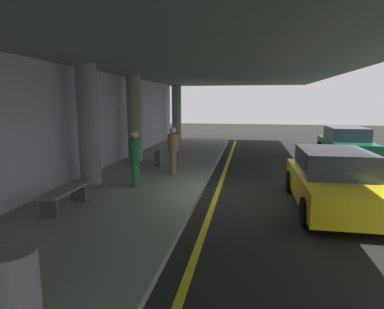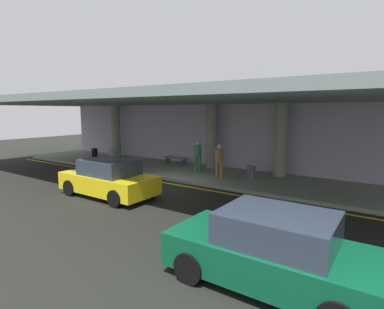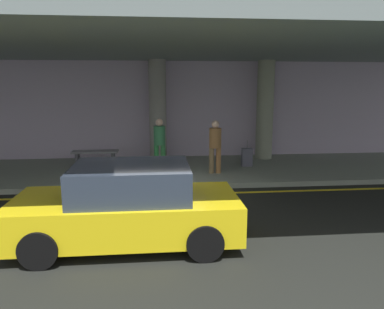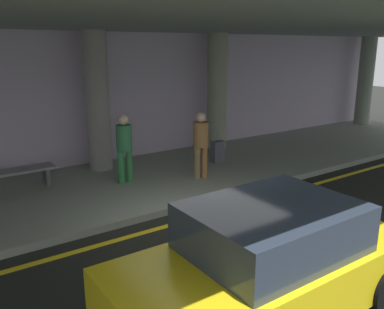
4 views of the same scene
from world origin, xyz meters
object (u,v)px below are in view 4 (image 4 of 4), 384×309
object	(u,v)px
traveler_with_luggage	(201,141)
car_yellow_taxi	(266,264)
support_column_right_mid	(365,81)
person_waiting_for_ride	(124,144)
support_column_left_mid	(97,102)
bench_metal	(19,175)
suitcase_upright_primary	(218,152)
support_column_center	(217,93)

from	to	relation	value
traveler_with_luggage	car_yellow_taxi	bearing A→B (deg)	-98.12
support_column_right_mid	person_waiting_for_ride	distance (m)	12.09
support_column_left_mid	car_yellow_taxi	xyz separation A→B (m)	(-0.62, -6.95, -1.26)
support_column_left_mid	bench_metal	xyz separation A→B (m)	(-2.22, -0.48, -1.47)
support_column_left_mid	support_column_right_mid	world-z (taller)	same
traveler_with_luggage	suitcase_upright_primary	world-z (taller)	traveler_with_luggage
suitcase_upright_primary	support_column_center	bearing A→B (deg)	60.19
person_waiting_for_ride	car_yellow_taxi	bearing A→B (deg)	98.53
support_column_center	suitcase_upright_primary	distance (m)	2.22
car_yellow_taxi	bench_metal	bearing A→B (deg)	105.15
support_column_left_mid	support_column_right_mid	xyz separation A→B (m)	(12.00, 0.00, 0.00)
support_column_right_mid	car_yellow_taxi	xyz separation A→B (m)	(-12.62, -6.95, -1.26)
car_yellow_taxi	person_waiting_for_ride	size ratio (longest dim) A/B	2.44
support_column_left_mid	support_column_center	size ratio (longest dim) A/B	1.00
support_column_center	traveler_with_luggage	bearing A→B (deg)	-135.25
support_column_right_mid	support_column_left_mid	bearing A→B (deg)	180.00
person_waiting_for_ride	support_column_left_mid	bearing A→B (deg)	-73.40
support_column_left_mid	car_yellow_taxi	distance (m)	7.09
support_column_center	bench_metal	world-z (taller)	support_column_center
bench_metal	support_column_center	bearing A→B (deg)	4.44
support_column_left_mid	person_waiting_for_ride	world-z (taller)	support_column_left_mid
support_column_right_mid	car_yellow_taxi	world-z (taller)	support_column_right_mid
traveler_with_luggage	bench_metal	world-z (taller)	traveler_with_luggage
person_waiting_for_ride	suitcase_upright_primary	distance (m)	3.07
traveler_with_luggage	suitcase_upright_primary	xyz separation A→B (m)	(1.26, 0.91, -0.65)
support_column_center	car_yellow_taxi	world-z (taller)	support_column_center
car_yellow_taxi	traveler_with_luggage	xyz separation A→B (m)	(2.39, 4.74, 0.40)
support_column_center	support_column_left_mid	bearing A→B (deg)	180.00
support_column_left_mid	person_waiting_for_ride	bearing A→B (deg)	-88.73
car_yellow_taxi	support_column_center	bearing A→B (deg)	57.64
car_yellow_taxi	suitcase_upright_primary	bearing A→B (deg)	58.37
support_column_right_mid	bench_metal	bearing A→B (deg)	-178.05
support_column_center	person_waiting_for_ride	xyz separation A→B (m)	(-3.97, -1.46, -0.86)
traveler_with_luggage	bench_metal	xyz separation A→B (m)	(-3.99, 1.73, -0.61)
traveler_with_luggage	suitcase_upright_primary	distance (m)	1.69
support_column_center	bench_metal	distance (m)	6.41
car_yellow_taxi	traveler_with_luggage	bearing A→B (deg)	64.49
traveler_with_luggage	bench_metal	distance (m)	4.39
car_yellow_taxi	bench_metal	size ratio (longest dim) A/B	2.56
car_yellow_taxi	suitcase_upright_primary	xyz separation A→B (m)	(3.65, 5.65, -0.25)
bench_metal	support_column_left_mid	bearing A→B (deg)	12.27
suitcase_upright_primary	bench_metal	distance (m)	5.32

